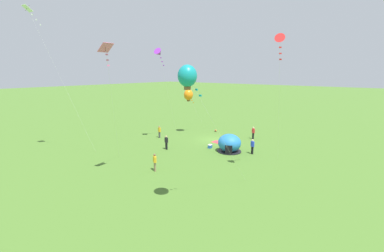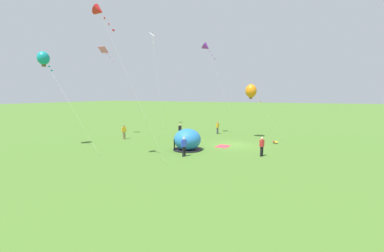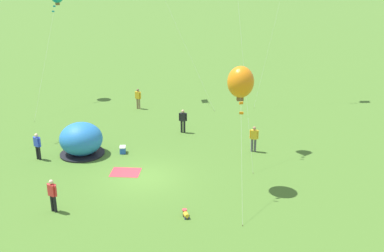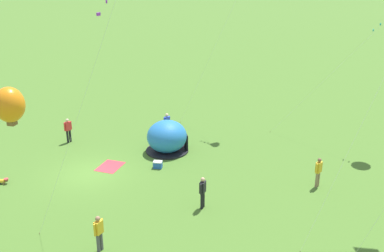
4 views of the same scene
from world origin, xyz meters
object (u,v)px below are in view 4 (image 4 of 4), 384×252
person_strolling (68,129)px  person_center_field (99,232)px  person_with_toddler (203,191)px  popup_tent (167,137)px  cooler_box (158,165)px  person_near_tent (167,124)px  kite_orange (9,105)px  toddler_crawling (3,181)px  person_watching_sky (318,171)px

person_strolling → person_center_field: (10.65, 7.65, 0.00)m
person_strolling → person_with_toddler: bearing=61.6°
popup_tent → cooler_box: 2.68m
popup_tent → person_strolling: (0.35, -7.05, -0.03)m
person_with_toddler → person_near_tent: 10.07m
kite_orange → person_center_field: bearing=73.0°
person_center_field → toddler_crawling: bearing=-117.3°
person_watching_sky → person_center_field: (8.61, -9.02, 0.00)m
person_near_tent → person_strolling: 6.82m
popup_tent → person_center_field: size_ratio=1.63×
person_center_field → kite_orange: bearing=-107.0°
person_with_toddler → person_strolling: bearing=-118.4°
cooler_box → person_center_field: 8.48m
person_watching_sky → person_with_toddler: same height
person_watching_sky → popup_tent: bearing=-103.9°
person_watching_sky → kite_orange: 16.24m
popup_tent → person_with_toddler: (6.32, 4.01, -0.03)m
popup_tent → person_near_tent: popup_tent is taller
person_with_toddler → person_watching_sky: bearing=125.1°
popup_tent → person_with_toddler: 7.48m
person_strolling → person_near_tent: bearing=114.7°
popup_tent → person_near_tent: size_ratio=1.63×
popup_tent → kite_orange: 11.47m
popup_tent → person_watching_sky: 9.90m
person_with_toddler → person_near_tent: same height
toddler_crawling → kite_orange: (2.72, 3.35, 5.65)m
popup_tent → person_watching_sky: bearing=76.1°
person_center_field → person_watching_sky: bearing=133.7°
person_with_toddler → kite_orange: size_ratio=0.26×
toddler_crawling → person_watching_sky: bearing=104.6°
cooler_box → toddler_crawling: bearing=-61.1°
kite_orange → popup_tent: bearing=156.6°
person_center_field → person_with_toddler: bearing=143.9°
cooler_box → kite_orange: bearing=-32.0°
person_near_tent → person_center_field: same height
person_with_toddler → kite_orange: kite_orange is taller
cooler_box → kite_orange: (6.99, -4.37, 5.61)m
person_watching_sky → person_strolling: (-2.03, -16.66, 0.00)m
toddler_crawling → person_with_toddler: 11.53m
popup_tent → person_near_tent: (-2.50, -0.85, -0.03)m
cooler_box → popup_tent: bearing=-174.5°
person_watching_sky → person_center_field: 12.47m
person_near_tent → person_center_field: size_ratio=1.00×
popup_tent → cooler_box: bearing=5.5°
cooler_box → person_strolling: 7.66m
popup_tent → person_with_toddler: popup_tent is taller
person_watching_sky → kite_orange: bearing=-62.4°
toddler_crawling → person_near_tent: (-9.33, 6.63, 0.79)m
person_with_toddler → kite_orange: 10.02m
toddler_crawling → person_with_toddler: size_ratio=0.32×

